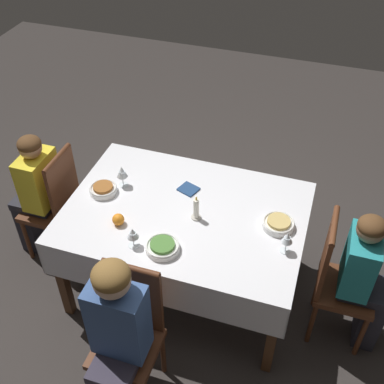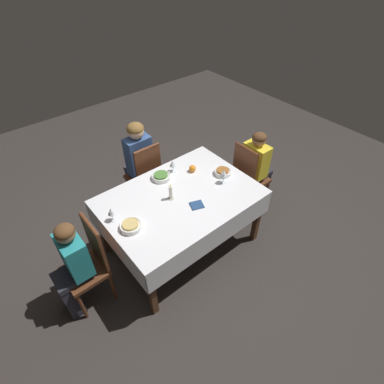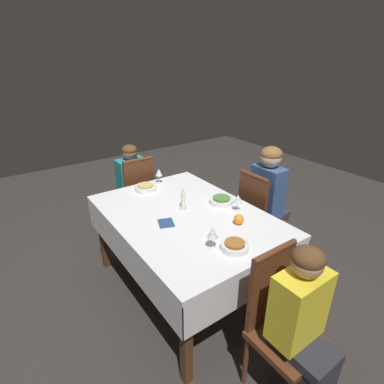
{
  "view_description": "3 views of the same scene",
  "coord_description": "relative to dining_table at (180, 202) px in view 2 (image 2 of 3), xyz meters",
  "views": [
    {
      "loc": [
        -0.74,
        2.14,
        2.9
      ],
      "look_at": [
        -0.02,
        -0.1,
        0.84
      ],
      "focal_mm": 45.0,
      "sensor_mm": 36.0,
      "label": 1
    },
    {
      "loc": [
        -1.32,
        -1.78,
        2.79
      ],
      "look_at": [
        0.08,
        -0.09,
        0.83
      ],
      "focal_mm": 28.0,
      "sensor_mm": 36.0,
      "label": 2
    },
    {
      "loc": [
        1.75,
        -1.17,
        1.91
      ],
      "look_at": [
        -0.04,
        0.09,
        0.91
      ],
      "focal_mm": 28.0,
      "sensor_mm": 36.0,
      "label": 3
    }
  ],
  "objects": [
    {
      "name": "ground_plane",
      "position": [
        0.0,
        0.0,
        -0.67
      ],
      "size": [
        8.0,
        8.0,
        0.0
      ],
      "primitive_type": "plane",
      "color": "#332D2B"
    },
    {
      "name": "dining_table",
      "position": [
        0.0,
        0.0,
        0.0
      ],
      "size": [
        1.55,
        1.09,
        0.75
      ],
      "color": "silver",
      "rests_on": "ground_plane"
    },
    {
      "name": "chair_north",
      "position": [
        0.07,
        0.78,
        -0.15
      ],
      "size": [
        0.36,
        0.37,
        0.96
      ],
      "rotation": [
        0.0,
        0.0,
        3.14
      ],
      "color": "#562D19",
      "rests_on": "ground_plane"
    },
    {
      "name": "chair_west",
      "position": [
        -1.01,
        0.04,
        -0.15
      ],
      "size": [
        0.37,
        0.36,
        0.96
      ],
      "rotation": [
        0.0,
        0.0,
        -1.57
      ],
      "color": "#562D19",
      "rests_on": "ground_plane"
    },
    {
      "name": "chair_east",
      "position": [
        1.01,
        -0.03,
        -0.15
      ],
      "size": [
        0.37,
        0.36,
        0.96
      ],
      "rotation": [
        0.0,
        0.0,
        1.57
      ],
      "color": "#562D19",
      "rests_on": "ground_plane"
    },
    {
      "name": "person_adult_denim",
      "position": [
        0.07,
        0.93,
        -0.0
      ],
      "size": [
        0.3,
        0.34,
        1.18
      ],
      "rotation": [
        0.0,
        0.0,
        3.14
      ],
      "color": "#383342",
      "rests_on": "ground_plane"
    },
    {
      "name": "person_child_teal",
      "position": [
        -1.17,
        0.04,
        -0.09
      ],
      "size": [
        0.33,
        0.3,
        1.06
      ],
      "rotation": [
        0.0,
        0.0,
        -1.57
      ],
      "color": "#282833",
      "rests_on": "ground_plane"
    },
    {
      "name": "person_child_yellow",
      "position": [
        1.17,
        -0.03,
        -0.08
      ],
      "size": [
        0.33,
        0.3,
        1.07
      ],
      "rotation": [
        0.0,
        0.0,
        1.57
      ],
      "color": "#282833",
      "rests_on": "ground_plane"
    },
    {
      "name": "bowl_north",
      "position": [
        0.02,
        0.36,
        0.11
      ],
      "size": [
        0.2,
        0.2,
        0.06
      ],
      "color": "white",
      "rests_on": "dining_table"
    },
    {
      "name": "wine_glass_north",
      "position": [
        0.2,
        0.38,
        0.18
      ],
      "size": [
        0.07,
        0.07,
        0.14
      ],
      "color": "white",
      "rests_on": "dining_table"
    },
    {
      "name": "bowl_west",
      "position": [
        -0.6,
        -0.05,
        0.11
      ],
      "size": [
        0.2,
        0.2,
        0.06
      ],
      "color": "white",
      "rests_on": "dining_table"
    },
    {
      "name": "wine_glass_west",
      "position": [
        -0.68,
        0.14,
        0.19
      ],
      "size": [
        0.07,
        0.07,
        0.15
      ],
      "color": "white",
      "rests_on": "dining_table"
    },
    {
      "name": "bowl_east",
      "position": [
        0.58,
        -0.01,
        0.11
      ],
      "size": [
        0.18,
        0.18,
        0.06
      ],
      "color": "white",
      "rests_on": "dining_table"
    },
    {
      "name": "wine_glass_east",
      "position": [
        0.49,
        -0.12,
        0.2
      ],
      "size": [
        0.07,
        0.07,
        0.16
      ],
      "color": "white",
      "rests_on": "dining_table"
    },
    {
      "name": "candle_centerpiece",
      "position": [
        -0.09,
        0.04,
        0.15
      ],
      "size": [
        0.07,
        0.07,
        0.18
      ],
      "color": "beige",
      "rests_on": "dining_table"
    },
    {
      "name": "orange_fruit",
      "position": [
        0.36,
        0.24,
        0.12
      ],
      "size": [
        0.08,
        0.08,
        0.08
      ],
      "primitive_type": "sphere",
      "color": "orange",
      "rests_on": "dining_table"
    },
    {
      "name": "napkin_red_folded",
      "position": [
        0.04,
        -0.21,
        0.09
      ],
      "size": [
        0.15,
        0.15,
        0.01
      ],
      "rotation": [
        0.0,
        0.0,
        -0.36
      ],
      "color": "navy",
      "rests_on": "dining_table"
    }
  ]
}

